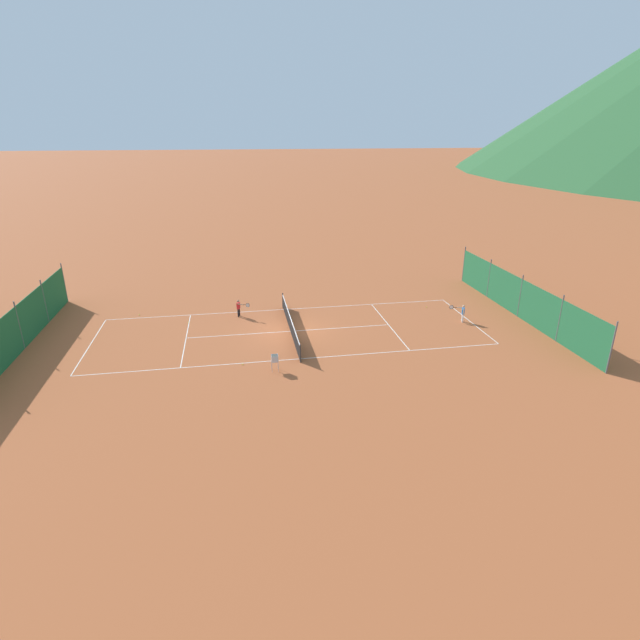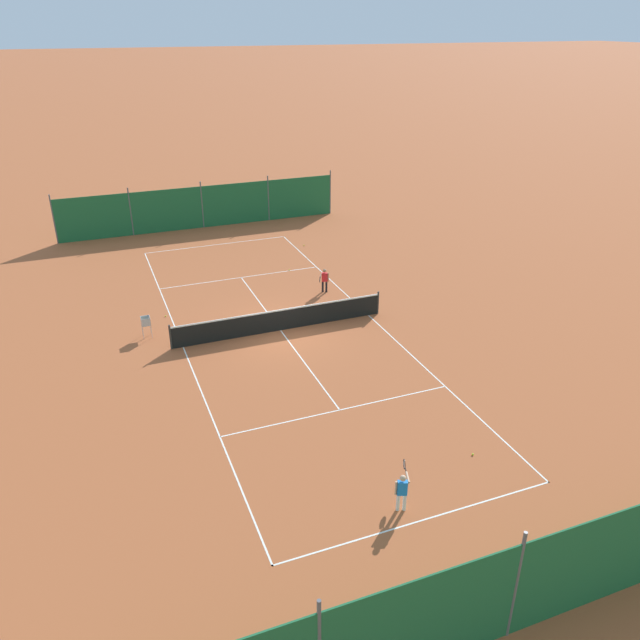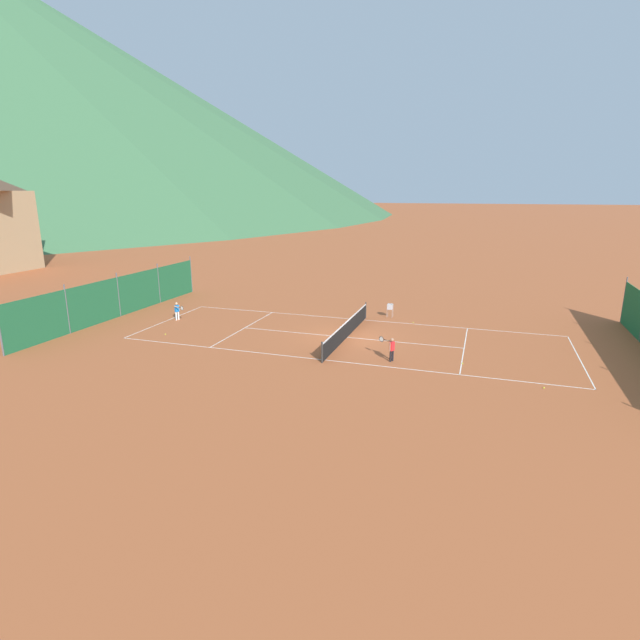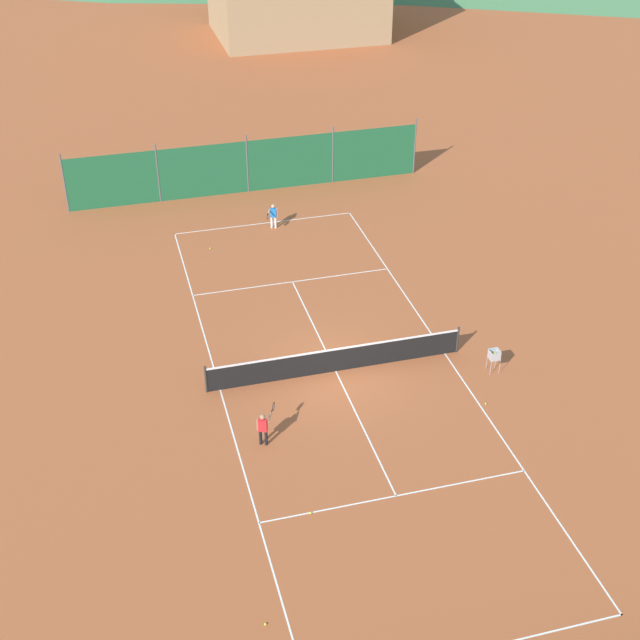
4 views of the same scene
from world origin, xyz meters
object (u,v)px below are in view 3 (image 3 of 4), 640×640
Objects in this scene: tennis_ball_far_corner at (165,334)px; tennis_ball_near_corner at (462,363)px; tennis_net at (347,329)px; player_far_service at (391,348)px; tennis_ball_by_net_right at (544,388)px; ball_hopper at (390,308)px; player_near_service at (177,310)px; tennis_ball_alley_left at (413,323)px.

tennis_ball_near_corner is at bearing -89.34° from tennis_ball_far_corner.
player_far_service is (-3.23, -3.09, 0.19)m from tennis_net.
player_far_service reaches higher than tennis_ball_by_net_right.
tennis_ball_by_net_right is 20.01m from tennis_ball_far_corner.
tennis_ball_by_net_right is at bearing -121.21° from tennis_ball_near_corner.
ball_hopper reaches higher than tennis_ball_far_corner.
tennis_ball_alley_left is (4.00, -14.42, -0.65)m from player_near_service.
tennis_ball_near_corner is at bearing 58.79° from tennis_ball_by_net_right.
tennis_ball_by_net_right is at bearing -143.12° from tennis_ball_alley_left.
tennis_ball_far_corner is 0.07× the size of ball_hopper.
tennis_net reaches higher than tennis_ball_near_corner.
player_near_service is 17.54× the size of tennis_ball_near_corner.
tennis_ball_alley_left is at bearing -0.21° from player_far_service.
tennis_ball_far_corner is 1.00× the size of tennis_ball_near_corner.
player_near_service reaches higher than tennis_ball_by_net_right.
tennis_ball_alley_left and tennis_ball_near_corner have the same top height.
tennis_ball_by_net_right is at bearing -115.33° from tennis_net.
tennis_ball_by_net_right is at bearing -95.37° from tennis_ball_far_corner.
player_near_service reaches higher than ball_hopper.
player_far_service is 17.83× the size of tennis_ball_by_net_right.
tennis_net is 10.31× the size of ball_hopper.
tennis_net is 6.96m from tennis_ball_near_corner.
tennis_ball_alley_left is at bearing 25.70° from tennis_ball_near_corner.
player_near_service is at bearing 80.70° from tennis_ball_near_corner.
tennis_net reaches higher than ball_hopper.
player_far_service is 17.83× the size of tennis_ball_alley_left.
player_near_service reaches higher than tennis_ball_far_corner.
player_near_service is at bearing 21.60° from tennis_ball_far_corner.
tennis_ball_alley_left and tennis_ball_far_corner have the same top height.
player_near_service is 17.54× the size of tennis_ball_far_corner.
player_far_service is at bearing -136.23° from tennis_net.
player_far_service is 14.82m from player_near_service.
tennis_ball_by_net_right is (-8.97, -6.73, 0.00)m from tennis_ball_alley_left.
player_near_service is 13.69m from ball_hopper.
tennis_ball_far_corner is at bearing 90.66° from tennis_ball_near_corner.
tennis_net is 10.47m from tennis_ball_far_corner.
tennis_net is 10.90m from tennis_ball_by_net_right.
tennis_ball_by_net_right is at bearing -101.99° from player_far_service.
player_far_service reaches higher than tennis_ball_alley_left.
tennis_ball_far_corner is (1.87, 19.92, 0.00)m from tennis_ball_by_net_right.
tennis_ball_near_corner is at bearing -147.70° from ball_hopper.
tennis_ball_far_corner is at bearing -158.40° from player_near_service.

